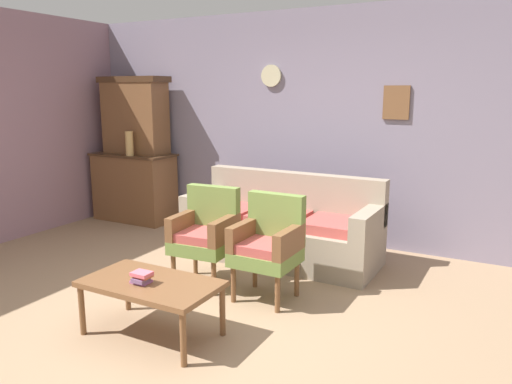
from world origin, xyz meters
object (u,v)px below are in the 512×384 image
at_px(side_cabinet, 135,187).
at_px(armchair_near_couch_end, 268,242).
at_px(coffee_table, 151,287).
at_px(vase_on_cabinet, 129,143).
at_px(floral_couch, 282,229).
at_px(book_stack_on_table, 142,277).
at_px(armchair_row_middle, 206,231).

height_order(side_cabinet, armchair_near_couch_end, side_cabinet).
bearing_deg(coffee_table, side_cabinet, 133.65).
relative_size(side_cabinet, vase_on_cabinet, 3.57).
relative_size(side_cabinet, floral_couch, 0.56).
distance_m(side_cabinet, book_stack_on_table, 3.48).
xyz_separation_m(side_cabinet, coffee_table, (2.39, -2.50, -0.09)).
relative_size(vase_on_cabinet, coffee_table, 0.32).
relative_size(vase_on_cabinet, armchair_near_couch_end, 0.36).
height_order(floral_couch, book_stack_on_table, floral_couch).
bearing_deg(floral_couch, armchair_near_couch_end, -71.46).
distance_m(floral_couch, coffee_table, 2.00).
bearing_deg(armchair_row_middle, floral_couch, 70.83).
height_order(armchair_row_middle, coffee_table, armchair_row_middle).
height_order(armchair_near_couch_end, coffee_table, armchair_near_couch_end).
bearing_deg(book_stack_on_table, vase_on_cabinet, 133.30).
distance_m(armchair_row_middle, coffee_table, 1.07).
height_order(vase_on_cabinet, armchair_row_middle, vase_on_cabinet).
bearing_deg(vase_on_cabinet, armchair_near_couch_end, -25.58).
relative_size(side_cabinet, coffee_table, 1.16).
bearing_deg(book_stack_on_table, armchair_near_couch_end, 66.38).
height_order(side_cabinet, coffee_table, side_cabinet).
bearing_deg(book_stack_on_table, side_cabinet, 132.60).
xyz_separation_m(floral_couch, armchair_near_couch_end, (0.33, -0.98, 0.17)).
bearing_deg(side_cabinet, vase_on_cabinet, -57.83).
distance_m(vase_on_cabinet, coffee_table, 3.32).
bearing_deg(coffee_table, book_stack_on_table, -113.42).
bearing_deg(side_cabinet, floral_couch, -11.40).
bearing_deg(coffee_table, armchair_near_couch_end, 66.37).
xyz_separation_m(floral_couch, armchair_row_middle, (-0.33, -0.95, 0.17)).
xyz_separation_m(side_cabinet, armchair_near_couch_end, (2.83, -1.49, 0.03)).
height_order(floral_couch, armchair_near_couch_end, same).
bearing_deg(side_cabinet, book_stack_on_table, -47.40).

